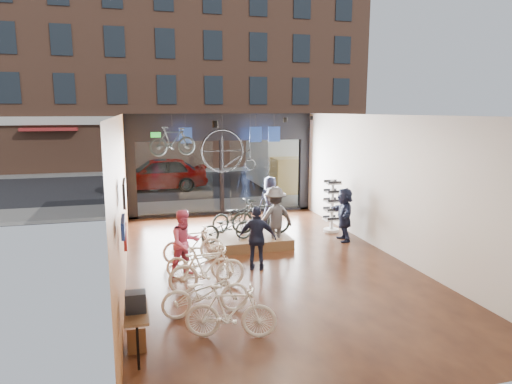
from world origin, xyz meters
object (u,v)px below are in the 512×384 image
object	(u,v)px
floor_bike_5	(193,244)
customer_5	(344,214)
box_truck	(281,164)
display_bike_left	(227,227)
street_car	(158,174)
display_bike_mid	(261,217)
display_platform	(246,240)
hung_bike	(173,141)
floor_bike_2	(206,293)
customer_3	(275,218)
penny_farthing	(231,152)
sunglasses_rack	(332,206)
customer_4	(270,199)
floor_bike_3	(207,268)
customer_2	(257,238)
floor_bike_4	(200,262)
customer_1	(185,243)
floor_bike_1	(231,312)
display_bike_right	(236,215)

from	to	relation	value
floor_bike_5	customer_5	distance (m)	4.78
box_truck	display_bike_left	xyz separation A→B (m)	(-4.80, -9.79, -0.54)
street_car	display_bike_mid	distance (m)	10.57
street_car	display_platform	distance (m)	10.50
customer_5	hung_bike	distance (m)	5.98
floor_bike_2	customer_3	world-z (taller)	customer_3
display_bike_mid	penny_farthing	world-z (taller)	penny_farthing
box_truck	floor_bike_2	xyz separation A→B (m)	(-6.00, -13.63, -0.80)
sunglasses_rack	display_bike_mid	bearing A→B (deg)	-157.80
customer_3	floor_bike_2	bearing A→B (deg)	44.29
box_truck	customer_3	world-z (taller)	box_truck
customer_4	customer_5	world-z (taller)	customer_4
floor_bike_3	display_bike_mid	distance (m)	3.82
floor_bike_3	customer_2	distance (m)	1.79
display_platform	customer_5	world-z (taller)	customer_5
floor_bike_2	floor_bike_4	distance (m)	1.91
display_platform	customer_4	xyz separation A→B (m)	(1.48, 2.47, 0.67)
street_car	customer_3	xyz separation A→B (m)	(2.73, -10.75, 0.06)
customer_1	street_car	bearing A→B (deg)	68.92
sunglasses_rack	penny_farthing	xyz separation A→B (m)	(-2.89, 2.00, 1.64)
customer_5	display_platform	bearing A→B (deg)	-86.15
floor_bike_4	customer_2	size ratio (longest dim) A/B	0.99
display_bike_left	customer_5	distance (m)	3.66
box_truck	floor_bike_3	world-z (taller)	box_truck
display_platform	customer_4	world-z (taller)	customer_4
display_platform	customer_4	bearing A→B (deg)	59.05
floor_bike_5	customer_1	xyz separation A→B (m)	(-0.30, -0.95, 0.33)
floor_bike_1	customer_1	world-z (taller)	customer_1
sunglasses_rack	floor_bike_3	bearing A→B (deg)	-133.75
display_platform	display_bike_mid	world-z (taller)	display_bike_mid
floor_bike_5	customer_3	size ratio (longest dim) A/B	0.89
display_bike_left	sunglasses_rack	xyz separation A→B (m)	(3.72, 1.24, 0.14)
customer_1	hung_bike	size ratio (longest dim) A/B	1.02
display_bike_left	sunglasses_rack	bearing A→B (deg)	-85.01
display_bike_mid	customer_4	xyz separation A→B (m)	(1.04, 2.47, -0.00)
street_car	customer_5	world-z (taller)	street_car
display_bike_mid	floor_bike_4	bearing A→B (deg)	152.62
display_bike_left	customer_1	distance (m)	2.09
floor_bike_5	penny_farthing	size ratio (longest dim) A/B	0.86
floor_bike_4	customer_1	size ratio (longest dim) A/B	0.99
floor_bike_3	customer_5	distance (m)	5.46
floor_bike_2	floor_bike_5	xyz separation A→B (m)	(0.16, 3.20, 0.02)
display_platform	sunglasses_rack	xyz separation A→B (m)	(3.05, 0.73, 0.71)
penny_farthing	customer_3	bearing A→B (deg)	-79.74
box_truck	hung_bike	size ratio (longest dim) A/B	4.03
box_truck	penny_farthing	distance (m)	7.76
customer_2	box_truck	bearing A→B (deg)	-90.36
floor_bike_1	customer_4	world-z (taller)	customer_4
display_platform	hung_bike	xyz separation A→B (m)	(-1.85, 2.49, 2.78)
floor_bike_4	display_bike_right	size ratio (longest dim) A/B	0.95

